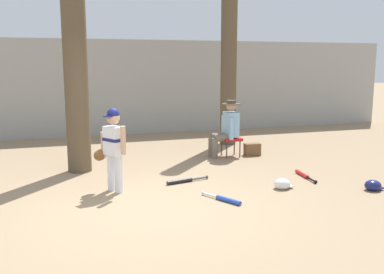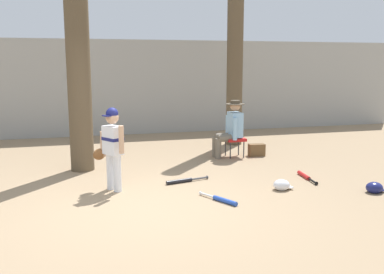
{
  "view_description": "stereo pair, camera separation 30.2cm",
  "coord_description": "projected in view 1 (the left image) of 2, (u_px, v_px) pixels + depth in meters",
  "views": [
    {
      "loc": [
        -1.13,
        -5.6,
        1.98
      ],
      "look_at": [
        1.05,
        1.2,
        0.75
      ],
      "focal_mm": 40.59,
      "sensor_mm": 36.0,
      "label": 1
    },
    {
      "loc": [
        -0.84,
        -5.69,
        1.98
      ],
      "look_at": [
        1.05,
        1.2,
        0.75
      ],
      "focal_mm": 40.59,
      "sensor_mm": 36.0,
      "label": 2
    }
  ],
  "objects": [
    {
      "name": "batting_helmet_white",
      "position": [
        282.0,
        184.0,
        6.88
      ],
      "size": [
        0.31,
        0.24,
        0.18
      ],
      "color": "silver",
      "rests_on": "ground"
    },
    {
      "name": "batting_helmet_navy",
      "position": [
        373.0,
        186.0,
        6.79
      ],
      "size": [
        0.31,
        0.24,
        0.18
      ],
      "color": "navy",
      "rests_on": "ground"
    },
    {
      "name": "seated_spectator",
      "position": [
        227.0,
        127.0,
        9.13
      ],
      "size": [
        0.67,
        0.53,
        1.2
      ],
      "color": "#6B6051",
      "rests_on": "ground"
    },
    {
      "name": "bat_black_composite",
      "position": [
        183.0,
        181.0,
        7.22
      ],
      "size": [
        0.77,
        0.24,
        0.07
      ],
      "color": "black",
      "rests_on": "ground"
    },
    {
      "name": "bat_red_barrel",
      "position": [
        303.0,
        175.0,
        7.6
      ],
      "size": [
        0.15,
        0.75,
        0.07
      ],
      "color": "red",
      "rests_on": "ground"
    },
    {
      "name": "bat_blue_youth",
      "position": [
        225.0,
        199.0,
        6.25
      ],
      "size": [
        0.39,
        0.67,
        0.07
      ],
      "color": "#2347AD",
      "rests_on": "ground"
    },
    {
      "name": "folding_stool",
      "position": [
        231.0,
        140.0,
        9.21
      ],
      "size": [
        0.4,
        0.4,
        0.41
      ],
      "color": "red",
      "rests_on": "ground"
    },
    {
      "name": "young_ballplayer",
      "position": [
        113.0,
        144.0,
        6.63
      ],
      "size": [
        0.5,
        0.52,
        1.31
      ],
      "color": "white",
      "rests_on": "ground"
    },
    {
      "name": "ground_plane",
      "position": [
        146.0,
        209.0,
        5.93
      ],
      "size": [
        60.0,
        60.0,
        0.0
      ],
      "primitive_type": "plane",
      "color": "#937A5B"
    },
    {
      "name": "handbag_beside_stool",
      "position": [
        252.0,
        149.0,
        9.35
      ],
      "size": [
        0.35,
        0.2,
        0.26
      ],
      "primitive_type": "cube",
      "rotation": [
        0.0,
        0.0,
        -0.07
      ],
      "color": "brown",
      "rests_on": "ground"
    },
    {
      "name": "tree_near_player",
      "position": [
        74.0,
        39.0,
        7.62
      ],
      "size": [
        0.63,
        0.63,
        5.41
      ],
      "color": "brown",
      "rests_on": "ground"
    },
    {
      "name": "tree_behind_spectator",
      "position": [
        229.0,
        47.0,
        10.31
      ],
      "size": [
        0.56,
        0.56,
        5.26
      ],
      "color": "brown",
      "rests_on": "ground"
    },
    {
      "name": "concrete_back_wall",
      "position": [
        96.0,
        88.0,
        11.78
      ],
      "size": [
        18.0,
        0.36,
        2.59
      ],
      "primitive_type": "cube",
      "color": "#9E9E99",
      "rests_on": "ground"
    }
  ]
}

